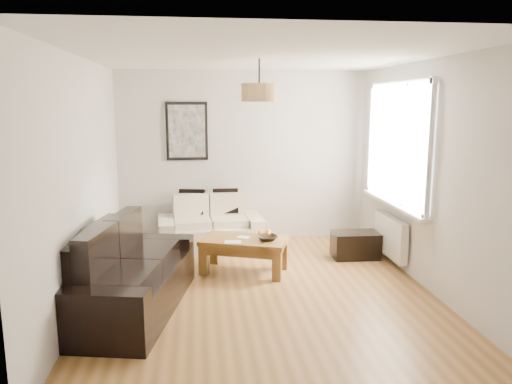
{
  "coord_description": "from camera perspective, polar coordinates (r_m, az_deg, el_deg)",
  "views": [
    {
      "loc": [
        -0.69,
        -5.2,
        2.12
      ],
      "look_at": [
        0.0,
        0.6,
        1.05
      ],
      "focal_mm": 34.31,
      "sensor_mm": 36.0,
      "label": 1
    }
  ],
  "objects": [
    {
      "name": "wall_right",
      "position": [
        5.87,
        19.49,
        1.75
      ],
      "size": [
        0.04,
        4.5,
        2.6
      ],
      "primitive_type": null,
      "color": "silver",
      "rests_on": "floor"
    },
    {
      "name": "floor",
      "position": [
        5.66,
        0.73,
        -11.62
      ],
      "size": [
        4.5,
        4.5,
        0.0
      ],
      "primitive_type": "plane",
      "color": "brown",
      "rests_on": "ground"
    },
    {
      "name": "cushion_left",
      "position": [
        7.31,
        -7.48,
        -1.15
      ],
      "size": [
        0.39,
        0.2,
        0.38
      ],
      "primitive_type": "cube",
      "rotation": [
        0.0,
        0.0,
        -0.22
      ],
      "color": "black",
      "rests_on": "loveseat_cream"
    },
    {
      "name": "radiator",
      "position": [
        6.74,
        15.42,
        -4.98
      ],
      "size": [
        0.1,
        0.9,
        0.52
      ],
      "primitive_type": "cube",
      "color": "white",
      "rests_on": "wall_right"
    },
    {
      "name": "wall_left",
      "position": [
        5.41,
        -19.64,
        1.04
      ],
      "size": [
        0.04,
        4.5,
        2.6
      ],
      "primitive_type": null,
      "color": "silver",
      "rests_on": "floor"
    },
    {
      "name": "cushion_right",
      "position": [
        7.32,
        -3.58,
        -1.07
      ],
      "size": [
        0.38,
        0.12,
        0.38
      ],
      "primitive_type": "cube",
      "rotation": [
        0.0,
        0.0,
        -0.01
      ],
      "color": "black",
      "rests_on": "loveseat_cream"
    },
    {
      "name": "orange_b",
      "position": [
        6.32,
        1.48,
        -4.72
      ],
      "size": [
        0.09,
        0.09,
        0.08
      ],
      "primitive_type": "sphere",
      "rotation": [
        0.0,
        0.0,
        -0.13
      ],
      "color": "orange",
      "rests_on": "fruit_bowl"
    },
    {
      "name": "window_bay",
      "position": [
        6.54,
        16.26,
        5.4
      ],
      "size": [
        0.14,
        1.9,
        1.6
      ],
      "primitive_type": null,
      "color": "white",
      "rests_on": "wall_right"
    },
    {
      "name": "loveseat_cream",
      "position": [
        7.2,
        -5.33,
        -3.73
      ],
      "size": [
        1.56,
        0.94,
        0.74
      ],
      "primitive_type": null,
      "rotation": [
        0.0,
        0.0,
        0.08
      ],
      "color": "#BEB599",
      "rests_on": "floor"
    },
    {
      "name": "sofa_leather",
      "position": [
        5.25,
        -14.69,
        -8.83
      ],
      "size": [
        1.33,
        2.11,
        0.85
      ],
      "primitive_type": null,
      "rotation": [
        0.0,
        0.0,
        1.37
      ],
      "color": "black",
      "rests_on": "floor"
    },
    {
      "name": "papers",
      "position": [
        6.03,
        -2.72,
        -5.84
      ],
      "size": [
        0.21,
        0.16,
        0.01
      ],
      "primitive_type": "cube",
      "rotation": [
        0.0,
        0.0,
        -0.08
      ],
      "color": "white",
      "rests_on": "coffee_table"
    },
    {
      "name": "fruit_bowl",
      "position": [
        6.1,
        1.31,
        -5.37
      ],
      "size": [
        0.3,
        0.3,
        0.06
      ],
      "primitive_type": "imported",
      "rotation": [
        0.0,
        0.0,
        0.22
      ],
      "color": "black",
      "rests_on": "coffee_table"
    },
    {
      "name": "wall_front",
      "position": [
        3.14,
        6.16,
        -4.8
      ],
      "size": [
        3.8,
        0.04,
        2.6
      ],
      "primitive_type": null,
      "color": "silver",
      "rests_on": "floor"
    },
    {
      "name": "wall_back",
      "position": [
        7.53,
        -1.48,
        4.12
      ],
      "size": [
        3.8,
        0.04,
        2.6
      ],
      "primitive_type": null,
      "color": "silver",
      "rests_on": "floor"
    },
    {
      "name": "ottoman",
      "position": [
        6.95,
        11.51,
        -6.05
      ],
      "size": [
        0.64,
        0.42,
        0.36
      ],
      "primitive_type": "cube",
      "rotation": [
        0.0,
        0.0,
        -0.03
      ],
      "color": "black",
      "rests_on": "floor"
    },
    {
      "name": "ceiling",
      "position": [
        5.27,
        0.8,
        15.6
      ],
      "size": [
        3.8,
        4.5,
        0.0
      ],
      "primitive_type": null,
      "color": "white",
      "rests_on": "floor"
    },
    {
      "name": "pendant_shade",
      "position": [
        5.55,
        0.37,
        11.51
      ],
      "size": [
        0.4,
        0.4,
        0.2
      ],
      "primitive_type": "cylinder",
      "color": "tan",
      "rests_on": "ceiling"
    },
    {
      "name": "coffee_table",
      "position": [
        6.25,
        -1.37,
        -7.36
      ],
      "size": [
        1.2,
        0.91,
        0.44
      ],
      "primitive_type": null,
      "rotation": [
        0.0,
        0.0,
        -0.35
      ],
      "color": "brown",
      "rests_on": "floor"
    },
    {
      "name": "orange_c",
      "position": [
        6.31,
        0.51,
        -4.74
      ],
      "size": [
        0.07,
        0.07,
        0.07
      ],
      "primitive_type": "sphere",
      "rotation": [
        0.0,
        0.0,
        -0.06
      ],
      "color": "#FF5A15",
      "rests_on": "fruit_bowl"
    },
    {
      "name": "orange_a",
      "position": [
        6.23,
        1.49,
        -4.94
      ],
      "size": [
        0.08,
        0.08,
        0.07
      ],
      "primitive_type": "sphere",
      "rotation": [
        0.0,
        0.0,
        0.26
      ],
      "color": "orange",
      "rests_on": "fruit_bowl"
    },
    {
      "name": "poster",
      "position": [
        7.44,
        -8.06,
        7.03
      ],
      "size": [
        0.62,
        0.04,
        0.87
      ],
      "primitive_type": null,
      "color": "black",
      "rests_on": "wall_back"
    }
  ]
}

